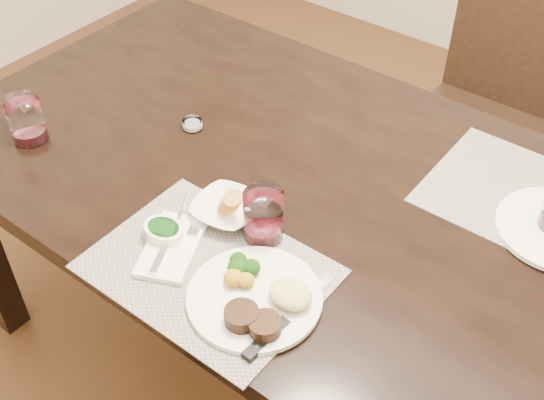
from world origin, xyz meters
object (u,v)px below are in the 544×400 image
Objects in this scene: steak_knife at (277,328)px; wine_glass_near at (264,218)px; dinner_plate at (259,299)px; cracker_bowl at (227,209)px; chair_far at (490,101)px.

steak_knife is 0.25m from wine_glass_near.
dinner_plate is at bearing 160.08° from steak_knife.
cracker_bowl is (-0.27, 0.18, 0.01)m from steak_knife.
steak_knife is 0.32m from cracker_bowl.
steak_knife is at bearing -84.89° from chair_far.
cracker_bowl reaches higher than steak_knife.
wine_glass_near is (-0.05, -1.14, 0.30)m from chair_far.
chair_far is at bearing 82.43° from cracker_bowl.
steak_knife is (0.06, -0.03, -0.01)m from dinner_plate.
chair_far is 5.79× the size of cracker_bowl.
dinner_plate is 0.18m from wine_glass_near.
wine_glass_near is (-0.17, 0.18, 0.05)m from steak_knife.
cracker_bowl is at bearing 142.70° from dinner_plate.
cracker_bowl is (-0.20, 0.15, 0.00)m from dinner_plate.
chair_far is at bearing 99.17° from steak_knife.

